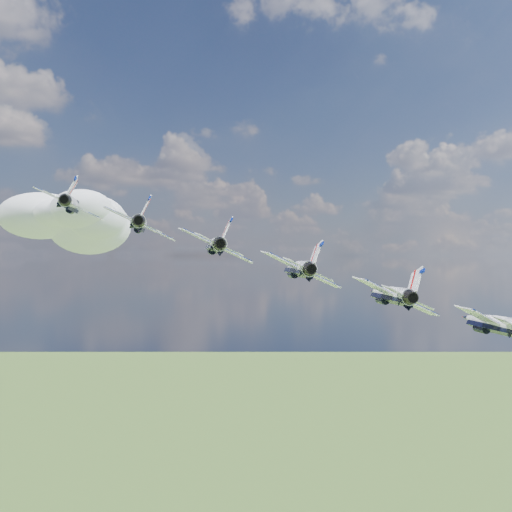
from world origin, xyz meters
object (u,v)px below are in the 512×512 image
jet_3 (298,268)px  jet_4 (390,294)px  jet_0 (72,204)px  jet_1 (140,223)px  jet_5 (491,323)px  jet_2 (216,245)px

jet_3 → jet_4: (7.16, -9.27, -3.10)m
jet_0 → jet_1: bearing=-29.0°
jet_1 → jet_0: bearing=151.0°
jet_3 → jet_0: bearing=151.0°
jet_1 → jet_3: bearing=-29.0°
jet_1 → jet_3: size_ratio=1.00×
jet_3 → jet_5: size_ratio=1.00×
jet_0 → jet_4: size_ratio=1.00×
jet_0 → jet_3: jet_0 is taller
jet_0 → jet_5: (35.79, -46.34, -15.51)m
jet_4 → jet_5: bearing=-29.0°
jet_1 → jet_4: size_ratio=1.00×
jet_2 → jet_4: (14.31, -18.53, -6.20)m
jet_2 → jet_5: jet_2 is taller
jet_1 → jet_4: (21.47, -27.80, -9.30)m
jet_1 → jet_5: 48.45m
jet_2 → jet_5: (21.47, -27.80, -9.30)m
jet_0 → jet_4: (28.63, -37.07, -12.41)m
jet_2 → jet_4: bearing=-29.0°
jet_4 → jet_5: 12.11m
jet_4 → jet_0: bearing=151.0°
jet_2 → jet_1: bearing=151.0°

